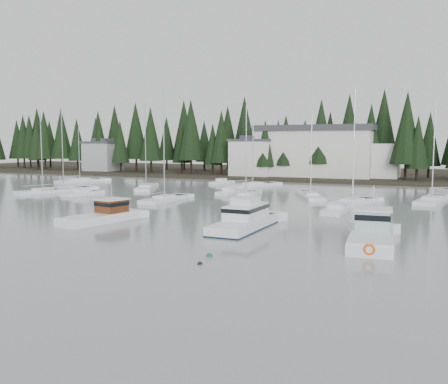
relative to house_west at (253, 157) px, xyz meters
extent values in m
plane|color=gray|center=(18.00, -79.00, -4.65)|extent=(260.00, 260.00, 0.00)
cube|color=black|center=(18.00, 18.00, -4.65)|extent=(240.00, 54.00, 1.00)
cube|color=silver|center=(0.00, 0.00, -0.40)|extent=(9.00, 7.00, 7.50)
cube|color=#38383D|center=(0.00, 0.00, 3.60)|extent=(9.54, 7.42, 0.50)
cube|color=#38383D|center=(0.00, 0.00, 4.20)|extent=(4.95, 3.85, 0.80)
cube|color=#999EA0|center=(-42.00, 2.00, -0.65)|extent=(8.00, 7.00, 7.00)
cube|color=#38383D|center=(-42.00, 2.00, 3.10)|extent=(8.48, 7.42, 0.50)
cube|color=#38383D|center=(-42.00, 2.00, 3.70)|extent=(4.40, 3.85, 0.80)
cube|color=silver|center=(13.00, 3.00, 0.85)|extent=(24.00, 10.00, 10.00)
cube|color=#38383D|center=(13.00, 3.00, 6.15)|extent=(25.00, 11.00, 1.20)
cube|color=silver|center=(25.00, 5.00, -0.65)|extent=(10.00, 8.00, 7.00)
cube|color=white|center=(7.47, -63.29, -4.56)|extent=(4.33, 8.89, 1.23)
cube|color=white|center=(7.47, -63.29, -3.90)|extent=(4.25, 8.71, 0.11)
cube|color=#451B0D|center=(7.78, -61.62, -3.23)|extent=(2.75, 2.93, 1.33)
cube|color=white|center=(7.78, -61.62, -2.52)|extent=(3.09, 3.32, 0.11)
cube|color=black|center=(7.78, -61.62, -2.97)|extent=(2.82, 2.99, 0.38)
cylinder|color=#A5A8AD|center=(7.78, -61.62, -1.72)|extent=(0.08, 0.08, 1.51)
cube|color=black|center=(5.15, -62.87, -4.70)|extent=(1.66, 3.18, 0.52)
cube|color=white|center=(22.00, -61.15, -4.52)|extent=(3.27, 10.15, 1.47)
cube|color=#0E1A33|center=(22.00, -61.15, -4.63)|extent=(3.30, 10.21, 0.20)
cube|color=white|center=(22.01, -60.64, -3.09)|extent=(2.64, 5.29, 1.33)
cube|color=black|center=(22.01, -60.64, -2.77)|extent=(2.70, 5.35, 0.37)
cube|color=white|center=(22.01, -60.64, -2.13)|extent=(1.91, 2.66, 0.60)
cylinder|color=#A5A8AD|center=(22.01, -60.64, -1.39)|extent=(0.10, 0.10, 1.01)
cube|color=white|center=(33.56, -63.85, -4.54)|extent=(4.06, 9.41, 1.49)
cube|color=white|center=(33.56, -63.85, -3.74)|extent=(3.98, 9.22, 0.14)
cube|color=#96C5B6|center=(33.39, -62.02, -2.94)|extent=(2.88, 2.98, 1.60)
cube|color=white|center=(33.39, -62.02, -2.08)|extent=(3.23, 3.38, 0.14)
cube|color=black|center=(33.39, -62.02, -2.62)|extent=(2.94, 3.03, 0.46)
cylinder|color=#A5A8AD|center=(33.39, -62.02, -1.11)|extent=(0.08, 0.08, 1.83)
torus|color=#F2590C|center=(34.00, -68.40, -4.03)|extent=(0.81, 0.24, 0.80)
cube|color=white|center=(-17.20, -40.51, -4.68)|extent=(5.55, 9.15, 1.05)
cube|color=white|center=(-17.20, -40.51, -4.03)|extent=(2.82, 3.45, 0.30)
cylinder|color=#A5A8AD|center=(-17.20, -40.51, 2.18)|extent=(0.14, 0.14, 12.67)
cube|color=white|center=(7.64, -20.58, -4.68)|extent=(6.39, 10.80, 1.05)
cube|color=white|center=(7.64, -20.58, -4.03)|extent=(3.01, 4.02, 0.30)
cylinder|color=#A5A8AD|center=(7.64, -20.58, 1.69)|extent=(0.14, 0.14, 11.68)
cube|color=white|center=(-7.29, -31.79, -4.68)|extent=(6.59, 10.46, 1.05)
cube|color=white|center=(-7.29, -31.79, -4.03)|extent=(3.06, 3.93, 0.30)
cylinder|color=#A5A8AD|center=(-7.29, -31.79, 2.77)|extent=(0.14, 0.14, 13.84)
cube|color=white|center=(27.97, -38.87, -4.68)|extent=(5.24, 9.70, 1.05)
cube|color=white|center=(27.97, -38.87, -4.03)|extent=(2.78, 3.57, 0.30)
cylinder|color=#A5A8AD|center=(27.97, -38.87, 2.81)|extent=(0.14, 0.14, 13.94)
cube|color=white|center=(-26.97, -24.96, -4.68)|extent=(5.76, 10.00, 1.05)
cube|color=white|center=(-26.97, -24.96, -4.03)|extent=(2.97, 3.73, 0.30)
cylinder|color=#A5A8AD|center=(-26.97, -24.96, 0.92)|extent=(0.14, 0.14, 10.14)
cube|color=white|center=(4.38, -45.45, -4.68)|extent=(2.76, 9.02, 1.05)
cube|color=white|center=(4.38, -45.45, -4.03)|extent=(1.91, 3.07, 0.30)
cylinder|color=#A5A8AD|center=(4.38, -45.45, 2.80)|extent=(0.14, 0.14, 13.90)
cube|color=white|center=(37.09, -32.01, -4.68)|extent=(4.32, 11.20, 1.05)
cube|color=white|center=(37.09, -32.01, -4.03)|extent=(2.45, 3.95, 0.30)
cylinder|color=#A5A8AD|center=(37.09, -32.01, 2.12)|extent=(0.14, 0.14, 12.55)
cube|color=white|center=(12.78, -37.06, -4.68)|extent=(4.37, 10.62, 1.05)
cube|color=white|center=(12.78, -37.06, -4.03)|extent=(2.36, 3.78, 0.30)
cylinder|color=#A5A8AD|center=(12.78, -37.06, 2.09)|extent=(0.14, 0.14, 12.49)
cube|color=white|center=(21.19, -33.36, -4.68)|extent=(6.68, 10.95, 1.05)
cube|color=white|center=(21.19, -33.36, -4.03)|extent=(3.07, 4.08, 0.30)
cylinder|color=#A5A8AD|center=(21.19, -33.36, 1.79)|extent=(0.14, 0.14, 11.88)
cube|color=white|center=(-18.24, -43.96, -4.68)|extent=(4.93, 8.73, 1.05)
cube|color=white|center=(-18.24, -43.96, -4.03)|extent=(2.54, 3.24, 0.30)
cylinder|color=#A5A8AD|center=(-18.24, -43.96, 1.63)|extent=(0.14, 0.14, 11.58)
cube|color=white|center=(-10.62, -44.16, -4.60)|extent=(3.37, 6.18, 0.90)
cube|color=white|center=(-10.62, -44.16, -3.90)|extent=(1.85, 2.14, 0.55)
cube|color=white|center=(27.54, -47.16, -4.60)|extent=(2.30, 6.42, 0.90)
cube|color=white|center=(27.54, -47.16, -3.90)|extent=(1.53, 2.07, 0.55)
cube|color=white|center=(0.21, -17.60, -4.60)|extent=(3.07, 5.50, 0.90)
cube|color=white|center=(0.21, -17.60, -3.90)|extent=(1.76, 1.90, 0.55)
cube|color=white|center=(8.72, -33.71, -4.60)|extent=(2.39, 5.49, 0.90)
cube|color=white|center=(8.72, -33.71, -3.90)|extent=(1.56, 1.78, 0.55)
sphere|color=#145933|center=(23.77, -72.16, -4.65)|extent=(0.46, 0.46, 0.46)
sphere|color=black|center=(24.17, -74.43, -4.65)|extent=(0.35, 0.35, 0.35)
camera|label=1|loc=(38.42, -102.78, 3.27)|focal=40.00mm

